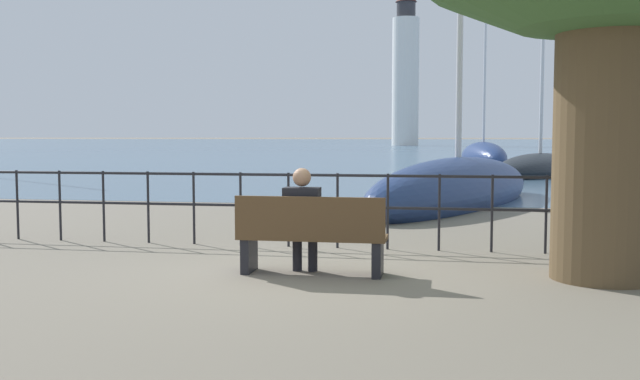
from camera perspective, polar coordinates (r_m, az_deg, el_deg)
name	(u,v)px	position (r m, az deg, el deg)	size (l,w,h in m)	color
ground_plane	(312,274)	(8.16, -0.61, -6.72)	(1000.00, 1000.00, 0.00)	gray
harbor_water	(439,142)	(166.00, 9.48, 3.77)	(600.00, 300.00, 0.01)	slate
park_bench	(311,237)	(8.03, -0.69, -3.81)	(1.69, 0.45, 0.90)	brown
seated_person_left	(303,215)	(8.10, -1.41, -2.05)	(0.41, 0.35, 1.21)	black
promenade_railing	(337,199)	(9.94, 1.41, -0.71)	(12.66, 0.04, 1.05)	black
sailboat_0	(483,157)	(40.39, 12.93, 2.58)	(3.07, 7.86, 10.19)	navy
sailboat_1	(458,189)	(16.41, 10.96, 0.06)	(4.87, 8.90, 12.41)	navy
sailboat_4	(540,167)	(29.53, 17.19, 1.74)	(5.22, 7.60, 12.80)	black
harbor_lighthouse	(406,74)	(113.14, 6.86, 9.23)	(4.16, 4.16, 24.11)	white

